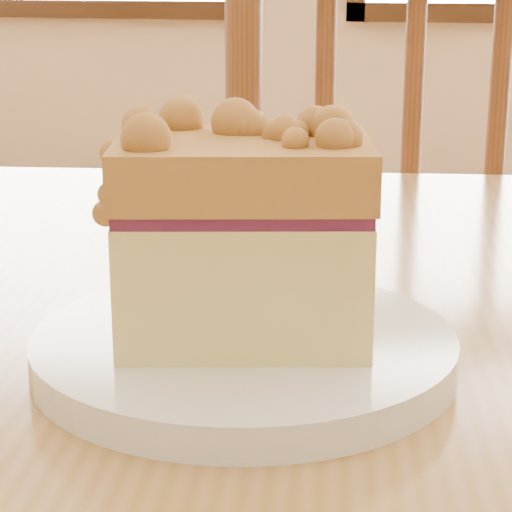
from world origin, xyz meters
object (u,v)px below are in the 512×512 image
Objects in this scene: cafe_chair_main at (364,317)px; cake_slice at (243,228)px; cafe_table_main at (362,434)px; plate at (244,351)px.

cake_slice is at bearing 68.79° from cafe_chair_main.
cafe_table_main is 8.65× the size of cake_slice.
cafe_table_main is 5.71× the size of plate.
cafe_chair_main reaches higher than plate.
cafe_chair_main is 6.80× the size of cake_slice.
plate is at bearing 19.89° from cake_slice.
cafe_chair_main reaches higher than cake_slice.
plate is 0.07m from cake_slice.
cafe_chair_main is (-0.07, 0.62, -0.14)m from cafe_table_main.
cake_slice is (-0.05, -0.13, 0.18)m from cafe_table_main.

